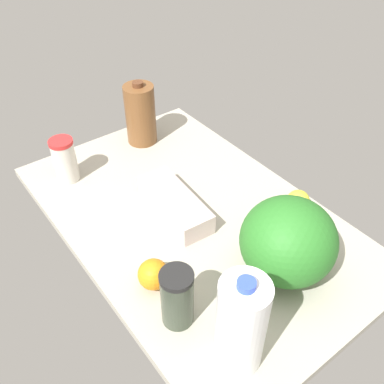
{
  "coord_description": "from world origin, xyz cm",
  "views": [
    {
      "loc": [
        81.48,
        -61.81,
        100.2
      ],
      "look_at": [
        0.0,
        0.0,
        13.0
      ],
      "focal_mm": 40.0,
      "sensor_mm": 36.0,
      "label": 1
    }
  ],
  "objects_px": {
    "milk_jug": "(241,325)",
    "shaker_bottle": "(177,298)",
    "orange_far_back": "(153,274)",
    "chocolate_milk_jug": "(140,114)",
    "lemon_loose": "(298,201)",
    "egg_carton": "(175,204)",
    "watermelon": "(288,241)",
    "tumbler_cup": "(65,160)"
  },
  "relations": [
    {
      "from": "tumbler_cup",
      "to": "orange_far_back",
      "type": "height_order",
      "value": "tumbler_cup"
    },
    {
      "from": "watermelon",
      "to": "milk_jug",
      "type": "bearing_deg",
      "value": -66.87
    },
    {
      "from": "lemon_loose",
      "to": "milk_jug",
      "type": "bearing_deg",
      "value": -61.96
    },
    {
      "from": "watermelon",
      "to": "tumbler_cup",
      "type": "distance_m",
      "value": 0.83
    },
    {
      "from": "watermelon",
      "to": "lemon_loose",
      "type": "bearing_deg",
      "value": 123.68
    },
    {
      "from": "egg_carton",
      "to": "orange_far_back",
      "type": "xyz_separation_m",
      "value": [
        0.21,
        -0.22,
        0.01
      ]
    },
    {
      "from": "milk_jug",
      "to": "orange_far_back",
      "type": "bearing_deg",
      "value": -172.28
    },
    {
      "from": "shaker_bottle",
      "to": "tumbler_cup",
      "type": "bearing_deg",
      "value": 178.06
    },
    {
      "from": "egg_carton",
      "to": "milk_jug",
      "type": "bearing_deg",
      "value": -14.86
    },
    {
      "from": "watermelon",
      "to": "chocolate_milk_jug",
      "type": "relative_size",
      "value": 1.03
    },
    {
      "from": "milk_jug",
      "to": "lemon_loose",
      "type": "height_order",
      "value": "milk_jug"
    },
    {
      "from": "lemon_loose",
      "to": "orange_far_back",
      "type": "xyz_separation_m",
      "value": [
        -0.03,
        -0.55,
        0.0
      ]
    },
    {
      "from": "chocolate_milk_jug",
      "to": "egg_carton",
      "type": "bearing_deg",
      "value": -18.52
    },
    {
      "from": "milk_jug",
      "to": "lemon_loose",
      "type": "relative_size",
      "value": 3.71
    },
    {
      "from": "watermelon",
      "to": "shaker_bottle",
      "type": "height_order",
      "value": "watermelon"
    },
    {
      "from": "shaker_bottle",
      "to": "milk_jug",
      "type": "bearing_deg",
      "value": 16.44
    },
    {
      "from": "milk_jug",
      "to": "shaker_bottle",
      "type": "bearing_deg",
      "value": -163.56
    },
    {
      "from": "egg_carton",
      "to": "lemon_loose",
      "type": "distance_m",
      "value": 0.4
    },
    {
      "from": "watermelon",
      "to": "milk_jug",
      "type": "xyz_separation_m",
      "value": [
        0.12,
        -0.28,
        0.02
      ]
    },
    {
      "from": "egg_carton",
      "to": "tumbler_cup",
      "type": "distance_m",
      "value": 0.43
    },
    {
      "from": "chocolate_milk_jug",
      "to": "lemon_loose",
      "type": "xyz_separation_m",
      "value": [
        0.67,
        0.18,
        -0.08
      ]
    },
    {
      "from": "chocolate_milk_jug",
      "to": "orange_far_back",
      "type": "relative_size",
      "value": 2.94
    },
    {
      "from": "lemon_loose",
      "to": "egg_carton",
      "type": "bearing_deg",
      "value": -125.82
    },
    {
      "from": "chocolate_milk_jug",
      "to": "lemon_loose",
      "type": "relative_size",
      "value": 3.3
    },
    {
      "from": "shaker_bottle",
      "to": "watermelon",
      "type": "bearing_deg",
      "value": 81.08
    },
    {
      "from": "shaker_bottle",
      "to": "orange_far_back",
      "type": "bearing_deg",
      "value": 175.38
    },
    {
      "from": "watermelon",
      "to": "chocolate_milk_jug",
      "type": "xyz_separation_m",
      "value": [
        -0.82,
        0.04,
        0.0
      ]
    },
    {
      "from": "orange_far_back",
      "to": "shaker_bottle",
      "type": "bearing_deg",
      "value": -4.62
    },
    {
      "from": "watermelon",
      "to": "shaker_bottle",
      "type": "bearing_deg",
      "value": -98.92
    },
    {
      "from": "shaker_bottle",
      "to": "egg_carton",
      "type": "height_order",
      "value": "shaker_bottle"
    },
    {
      "from": "egg_carton",
      "to": "tumbler_cup",
      "type": "relative_size",
      "value": 1.84
    },
    {
      "from": "lemon_loose",
      "to": "shaker_bottle",
      "type": "bearing_deg",
      "value": -80.21
    },
    {
      "from": "tumbler_cup",
      "to": "orange_far_back",
      "type": "relative_size",
      "value": 1.89
    },
    {
      "from": "egg_carton",
      "to": "chocolate_milk_jug",
      "type": "relative_size",
      "value": 1.18
    },
    {
      "from": "shaker_bottle",
      "to": "orange_far_back",
      "type": "height_order",
      "value": "shaker_bottle"
    },
    {
      "from": "tumbler_cup",
      "to": "lemon_loose",
      "type": "relative_size",
      "value": 2.12
    },
    {
      "from": "shaker_bottle",
      "to": "orange_far_back",
      "type": "distance_m",
      "value": 0.14
    },
    {
      "from": "tumbler_cup",
      "to": "orange_far_back",
      "type": "distance_m",
      "value": 0.59
    },
    {
      "from": "watermelon",
      "to": "shaker_bottle",
      "type": "relative_size",
      "value": 1.51
    },
    {
      "from": "shaker_bottle",
      "to": "lemon_loose",
      "type": "bearing_deg",
      "value": 99.79
    },
    {
      "from": "watermelon",
      "to": "egg_carton",
      "type": "relative_size",
      "value": 0.87
    },
    {
      "from": "chocolate_milk_jug",
      "to": "lemon_loose",
      "type": "bearing_deg",
      "value": 15.41
    }
  ]
}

